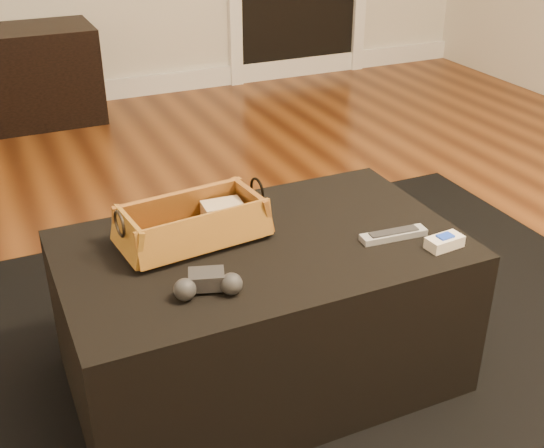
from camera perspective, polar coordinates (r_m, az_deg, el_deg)
name	(u,v)px	position (r m, az deg, el deg)	size (l,w,h in m)	color
floor	(314,367)	(2.00, 3.51, -11.86)	(5.00, 5.50, 0.01)	brown
baseboard	(105,90)	(4.32, -13.79, 10.81)	(5.00, 0.04, 0.12)	white
area_rug	(270,387)	(1.92, -0.18, -13.47)	(2.60, 2.00, 0.01)	black
ottoman	(262,312)	(1.82, -0.84, -7.40)	(1.00, 0.60, 0.42)	black
tv_remote	(189,237)	(1.70, -6.98, -1.05)	(0.20, 0.04, 0.02)	black
cloth_bundle	(223,213)	(1.77, -4.14, 0.95)	(0.10, 0.07, 0.06)	tan
wicker_basket	(193,225)	(1.71, -6.64, -0.10)	(0.39, 0.23, 0.13)	#A46925
game_controller	(208,284)	(1.51, -5.41, -5.00)	(0.16, 0.11, 0.05)	#242426
silver_remote	(394,235)	(1.75, 10.13, -0.88)	(0.18, 0.05, 0.02)	#A3A5AB
cream_gadget	(445,242)	(1.73, 14.23, -1.46)	(0.10, 0.06, 0.03)	silver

